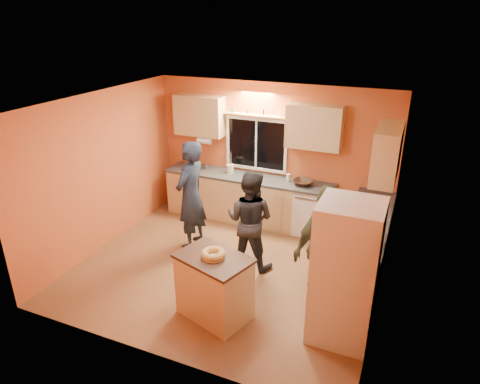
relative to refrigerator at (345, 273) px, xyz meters
The scene contains 14 objects.
ground 2.24m from the refrigerator, 157.06° to the left, with size 4.50×4.50×0.00m, color brown.
room_shell 2.26m from the refrigerator, 145.60° to the left, with size 4.54×4.04×2.61m.
back_counter 3.16m from the refrigerator, 126.89° to the left, with size 4.23×0.62×0.90m.
right_counter 1.38m from the refrigerator, 87.36° to the left, with size 0.62×1.84×0.90m.
refrigerator is the anchor object (origin of this frame).
island 1.67m from the refrigerator, behind, with size 1.07×0.87×0.89m.
bundt_pastry 1.61m from the refrigerator, behind, with size 0.31×0.31×0.09m, color #B19248.
person_left 3.01m from the refrigerator, 155.82° to the left, with size 0.68×0.44×1.86m, color black.
person_center 1.93m from the refrigerator, 147.25° to the left, with size 0.77×0.60×1.59m, color black.
person_right 0.68m from the refrigerator, 124.84° to the left, with size 1.02×0.42×1.74m, color #343B25.
mixing_bowl 2.78m from the refrigerator, 115.40° to the left, with size 0.35×0.35×0.09m, color black.
utensil_crock 3.65m from the refrigerator, 135.91° to the left, with size 0.14×0.14×0.17m, color beige.
potted_plant 1.03m from the refrigerator, 85.84° to the left, with size 0.28×0.24×0.31m, color gray.
red_box 1.24m from the refrigerator, 89.53° to the left, with size 0.16×0.12×0.07m, color #A62019.
Camera 1 is at (2.41, -5.19, 3.73)m, focal length 32.00 mm.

